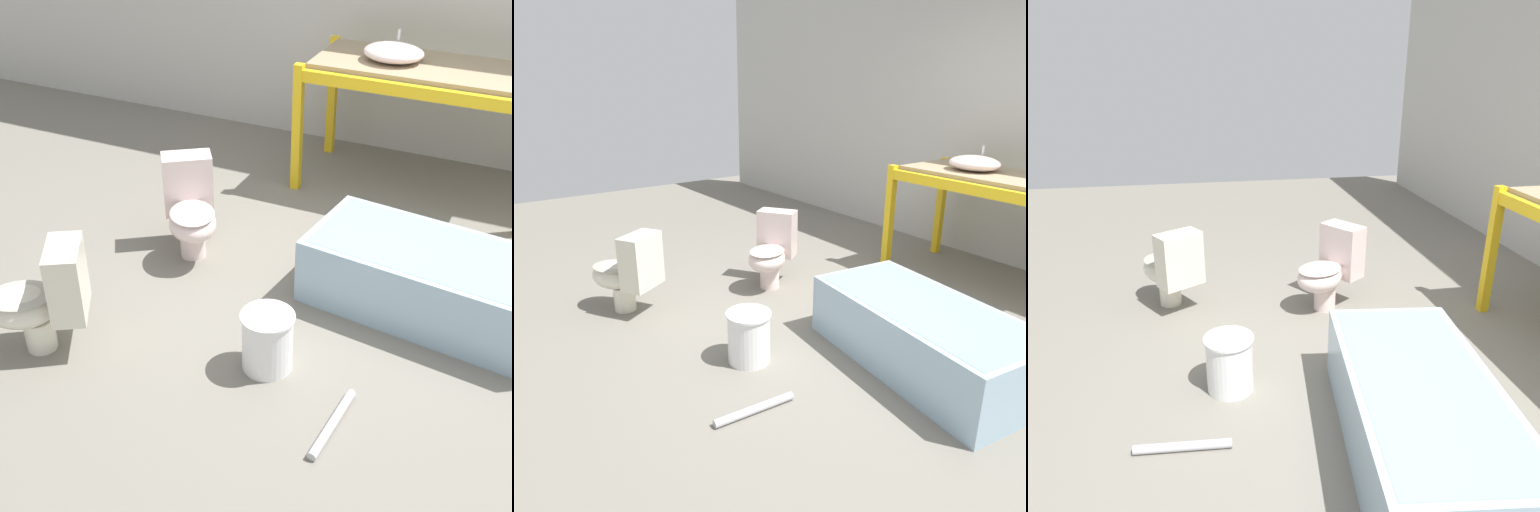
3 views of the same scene
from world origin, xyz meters
The scene contains 8 objects.
ground_plane centered at (0.00, 0.00, 0.00)m, with size 12.00×12.00×0.00m, color slate.
shelving_rack centered at (-0.07, 1.59, 0.87)m, with size 1.83×0.86×1.02m.
sink_basin centered at (-0.34, 1.55, 1.09)m, with size 0.45×0.39×0.21m.
bathtub_main centered at (0.43, 0.02, 0.25)m, with size 1.59×0.89×0.43m.
toilet_near centered at (-1.23, -0.01, 0.35)m, with size 0.59×0.64×0.67m.
toilet_far centered at (-1.46, -1.26, 0.35)m, with size 0.65×0.57×0.67m.
bucket_white centered at (-0.26, -0.89, 0.19)m, with size 0.30×0.30×0.35m.
loose_pipe centered at (0.23, -1.17, 0.02)m, with size 0.08×0.51×0.05m.
Camera 1 is at (0.97, -3.65, 2.68)m, focal length 50.00 mm.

